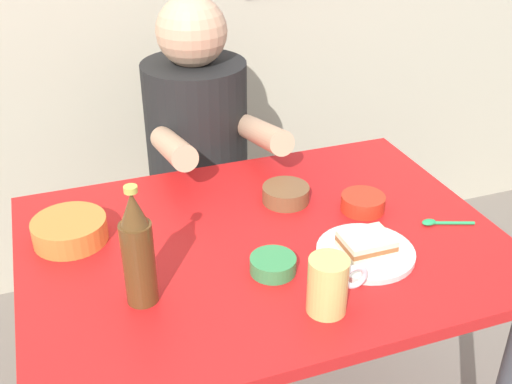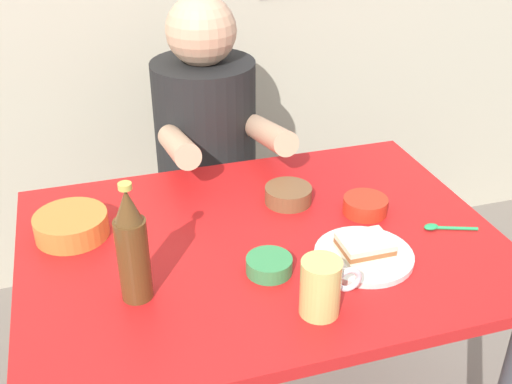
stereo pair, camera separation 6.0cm
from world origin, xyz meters
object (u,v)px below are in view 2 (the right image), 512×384
object	(u,v)px
stool	(210,235)
person_seated	(206,126)
beer_mug	(322,287)
dip_bowl_green	(269,264)
sandwich	(365,246)
dining_table	(262,272)
plate_orange	(364,255)
beer_bottle	(132,248)

from	to	relation	value
stool	person_seated	size ratio (longest dim) A/B	0.63
beer_mug	stool	bearing A→B (deg)	91.52
dip_bowl_green	sandwich	bearing A→B (deg)	-3.74
dining_table	beer_mug	world-z (taller)	beer_mug
plate_orange	dip_bowl_green	world-z (taller)	dip_bowl_green
sandwich	dip_bowl_green	distance (m)	0.22
stool	beer_mug	world-z (taller)	beer_mug
stool	dip_bowl_green	xyz separation A→B (m)	(-0.03, -0.75, 0.41)
stool	person_seated	bearing A→B (deg)	-90.00
plate_orange	dip_bowl_green	distance (m)	0.22
person_seated	plate_orange	world-z (taller)	person_seated
stool	plate_orange	distance (m)	0.88
plate_orange	sandwich	distance (m)	0.02
stool	dip_bowl_green	bearing A→B (deg)	-92.49
plate_orange	sandwich	bearing A→B (deg)	0.00
person_seated	dip_bowl_green	world-z (taller)	person_seated
person_seated	beer_mug	size ratio (longest dim) A/B	5.71
stool	beer_bottle	distance (m)	0.96
dip_bowl_green	beer_bottle	bearing A→B (deg)	179.61
person_seated	beer_mug	bearing A→B (deg)	-88.46
plate_orange	beer_bottle	distance (m)	0.51
dining_table	sandwich	distance (m)	0.27
dining_table	sandwich	bearing A→B (deg)	-35.12
dining_table	sandwich	world-z (taller)	sandwich
stool	beer_bottle	world-z (taller)	beer_bottle
dining_table	person_seated	distance (m)	0.63
stool	beer_bottle	bearing A→B (deg)	-112.68
dining_table	beer_mug	bearing A→B (deg)	-83.01
beer_bottle	dip_bowl_green	xyz separation A→B (m)	(0.28, -0.00, -0.10)
plate_orange	beer_bottle	bearing A→B (deg)	178.15
person_seated	beer_bottle	bearing A→B (deg)	-112.99
person_seated	plate_orange	bearing A→B (deg)	-76.32
dip_bowl_green	stool	bearing A→B (deg)	87.51
stool	sandwich	xyz separation A→B (m)	(0.18, -0.77, 0.42)
person_seated	sandwich	xyz separation A→B (m)	(0.18, -0.75, 0.01)
stool	dining_table	bearing A→B (deg)	-90.87
beer_mug	sandwich	bearing A→B (deg)	40.67
person_seated	sandwich	bearing A→B (deg)	-76.32
person_seated	beer_mug	xyz separation A→B (m)	(0.02, -0.89, 0.03)
person_seated	dip_bowl_green	xyz separation A→B (m)	(-0.03, -0.74, -0.01)
stool	person_seated	world-z (taller)	person_seated
dip_bowl_green	person_seated	bearing A→B (deg)	87.48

